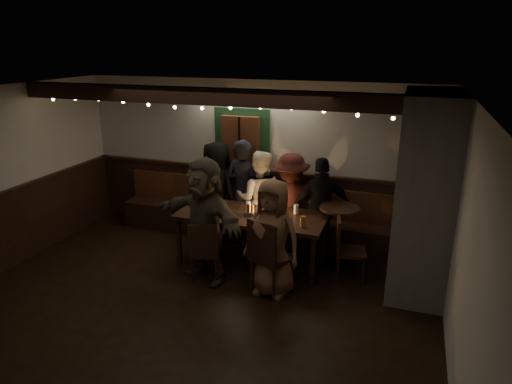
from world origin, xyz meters
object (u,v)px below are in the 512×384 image
at_px(person_c, 260,199).
at_px(person_e, 321,207).
at_px(person_g, 273,238).
at_px(person_b, 243,192).
at_px(person_d, 290,203).
at_px(person_a, 217,190).
at_px(chair_near_right, 267,253).
at_px(dining_table, 251,218).
at_px(chair_end, 345,245).
at_px(high_top, 339,229).
at_px(chair_near_left, 204,249).
at_px(person_f, 205,220).

xyz_separation_m(person_c, person_e, (1.00, -0.04, -0.01)).
bearing_deg(person_g, person_b, 131.66).
bearing_deg(person_g, person_d, 104.03).
bearing_deg(person_a, person_b, -163.35).
distance_m(chair_near_right, person_e, 1.47).
relative_size(dining_table, person_b, 1.26).
relative_size(dining_table, person_c, 1.39).
bearing_deg(person_d, person_c, -21.84).
bearing_deg(dining_table, person_c, 98.41).
xyz_separation_m(chair_end, high_top, (-0.15, 0.38, 0.07)).
relative_size(chair_end, person_e, 0.58).
xyz_separation_m(chair_near_right, high_top, (0.74, 1.11, -0.00)).
bearing_deg(person_a, high_top, -168.69).
height_order(chair_near_left, high_top, high_top).
relative_size(person_a, person_d, 1.04).
xyz_separation_m(person_b, person_g, (0.93, -1.43, -0.08)).
distance_m(person_a, person_b, 0.50).
xyz_separation_m(high_top, person_f, (-1.66, -0.99, 0.29)).
height_order(chair_near_left, person_g, person_g).
bearing_deg(person_c, dining_table, 87.05).
distance_m(chair_end, person_g, 1.11).
relative_size(chair_end, person_d, 0.58).
xyz_separation_m(person_e, person_g, (-0.36, -1.35, 0.01)).
bearing_deg(chair_near_left, dining_table, 61.15).
relative_size(person_d, person_g, 1.01).
relative_size(chair_near_left, person_d, 0.56).
height_order(chair_end, person_g, person_g).
bearing_deg(dining_table, person_d, 57.23).
distance_m(chair_near_right, person_g, 0.21).
distance_m(dining_table, person_f, 0.80).
bearing_deg(chair_near_left, chair_near_right, -1.27).
relative_size(chair_near_left, chair_near_right, 0.85).
relative_size(dining_table, high_top, 2.37).
bearing_deg(person_b, high_top, 179.80).
relative_size(chair_end, person_a, 0.55).
bearing_deg(high_top, person_a, 168.79).
bearing_deg(person_b, person_c, -174.18).
xyz_separation_m(person_e, person_f, (-1.34, -1.28, 0.10)).
xyz_separation_m(person_b, person_c, (0.29, -0.03, -0.08)).
xyz_separation_m(chair_near_right, person_g, (0.05, 0.05, 0.19)).
relative_size(chair_end, person_b, 0.52).
bearing_deg(dining_table, person_g, -53.13).
bearing_deg(dining_table, chair_end, -2.11).
height_order(chair_near_right, person_a, person_a).
distance_m(chair_near_left, person_c, 1.48).
bearing_deg(person_f, person_d, 80.37).
bearing_deg(person_e, chair_end, 103.44).
xyz_separation_m(chair_near_left, person_e, (1.32, 1.38, 0.28)).
bearing_deg(person_g, chair_near_left, -169.83).
bearing_deg(person_c, person_d, 166.22).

